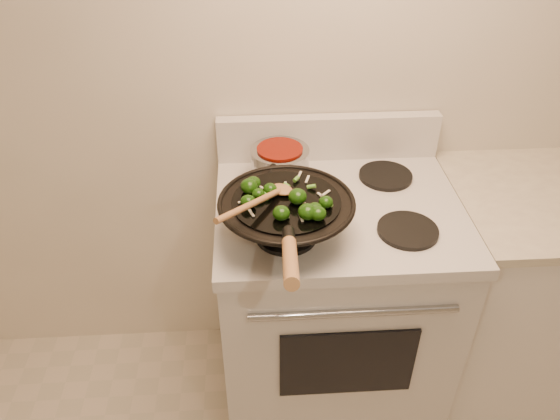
{
  "coord_description": "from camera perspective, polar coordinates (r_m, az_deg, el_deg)",
  "views": [
    {
      "loc": [
        -0.46,
        -0.22,
        1.92
      ],
      "look_at": [
        -0.38,
        1.01,
        1.02
      ],
      "focal_mm": 35.0,
      "sensor_mm": 36.0,
      "label": 1
    }
  ],
  "objects": [
    {
      "name": "stirfry",
      "position": [
        1.49,
        0.5,
        1.06
      ],
      "size": [
        0.26,
        0.26,
        0.05
      ],
      "color": "#143708",
      "rests_on": "wok"
    },
    {
      "name": "stove",
      "position": [
        2.03,
        5.4,
        -9.79
      ],
      "size": [
        0.78,
        0.67,
        1.08
      ],
      "color": "silver",
      "rests_on": "ground"
    },
    {
      "name": "wok",
      "position": [
        1.54,
        0.67,
        -0.65
      ],
      "size": [
        0.39,
        0.64,
        0.24
      ],
      "color": "black",
      "rests_on": "stove"
    },
    {
      "name": "saucepan",
      "position": [
        1.8,
        -0.03,
        4.88
      ],
      "size": [
        0.19,
        0.31,
        0.11
      ],
      "color": "#989BA0",
      "rests_on": "stove"
    },
    {
      "name": "counter_unit",
      "position": [
        2.31,
        25.81,
        -7.75
      ],
      "size": [
        0.83,
        0.62,
        0.91
      ],
      "color": "white",
      "rests_on": "ground"
    },
    {
      "name": "wooden_spoon",
      "position": [
        1.48,
        -1.6,
        1.29
      ],
      "size": [
        0.23,
        0.27,
        0.08
      ],
      "color": "#A06C3F",
      "rests_on": "wok"
    }
  ]
}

